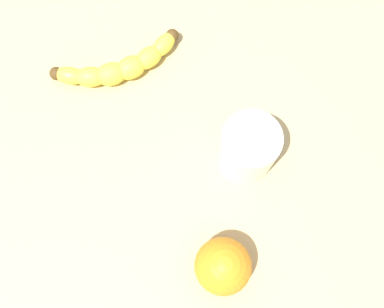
# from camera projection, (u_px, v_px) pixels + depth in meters

# --- Properties ---
(wooden_tabletop) EXTENTS (1.20, 1.20, 0.03)m
(wooden_tabletop) POSITION_uv_depth(u_px,v_px,m) (126.00, 162.00, 0.74)
(wooden_tabletop) COLOR tan
(wooden_tabletop) RESTS_ON ground
(banana) EXTENTS (0.16, 0.17, 0.04)m
(banana) POSITION_uv_depth(u_px,v_px,m) (119.00, 66.00, 0.75)
(banana) COLOR yellow
(banana) RESTS_ON wooden_tabletop
(smoothie_glass) EXTENTS (0.09, 0.09, 0.10)m
(smoothie_glass) POSITION_uv_depth(u_px,v_px,m) (248.00, 149.00, 0.68)
(smoothie_glass) COLOR silver
(smoothie_glass) RESTS_ON wooden_tabletop
(orange_fruit) EXTENTS (0.08, 0.08, 0.08)m
(orange_fruit) POSITION_uv_depth(u_px,v_px,m) (223.00, 266.00, 0.64)
(orange_fruit) COLOR orange
(orange_fruit) RESTS_ON wooden_tabletop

